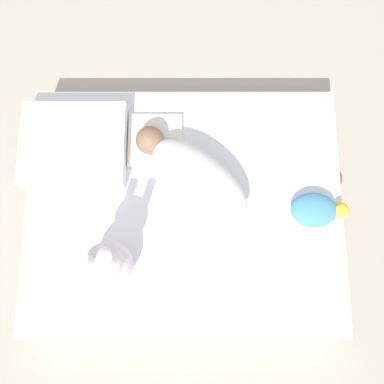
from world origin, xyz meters
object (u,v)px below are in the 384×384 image
Objects in this scene: swaddled_baby at (195,174)px; turtle_plush at (317,211)px; pillow at (75,145)px; bunny_plush at (109,263)px.

turtle_plush is (0.44, -0.12, -0.04)m from swaddled_baby.
pillow is at bearing 23.83° from swaddled_baby.
pillow is at bearing 164.66° from turtle_plush.
swaddled_baby is 0.43m from bunny_plush.
turtle_plush is at bearing -15.34° from pillow.
bunny_plush is 0.76m from turtle_plush.
swaddled_baby is at bearing -15.13° from pillow.
swaddled_baby is 0.46m from turtle_plush.
bunny_plush is 1.60× the size of turtle_plush.
pillow is 0.48m from bunny_plush.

